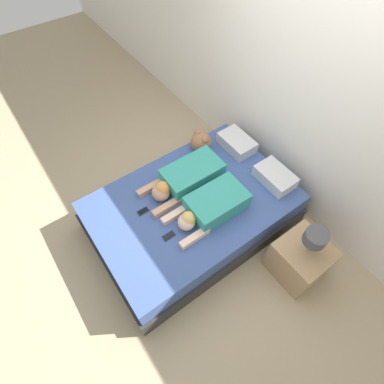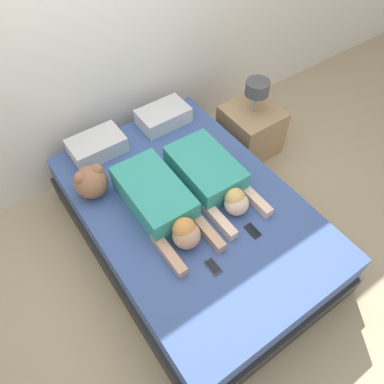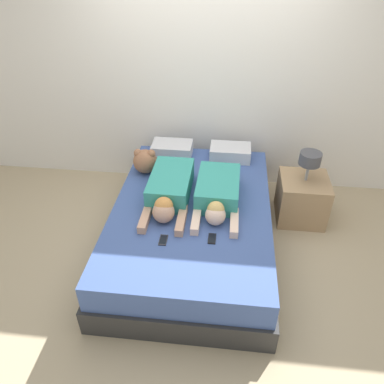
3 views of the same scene
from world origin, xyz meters
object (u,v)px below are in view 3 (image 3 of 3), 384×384
at_px(nightstand, 302,197).
at_px(pillow_head_right, 230,152).
at_px(pillow_head_left, 172,149).
at_px(person_right, 217,193).
at_px(cell_phone_right, 212,239).
at_px(person_left, 169,190).
at_px(bed, 192,226).
at_px(plush_toy, 145,161).
at_px(cell_phone_left, 163,240).

bearing_deg(nightstand, pillow_head_right, 157.55).
distance_m(pillow_head_left, person_right, 1.00).
relative_size(pillow_head_left, cell_phone_right, 3.55).
bearing_deg(person_left, bed, -18.15).
bearing_deg(plush_toy, nightstand, 1.82).
height_order(person_right, plush_toy, plush_toy).
xyz_separation_m(pillow_head_right, person_right, (-0.10, -0.83, 0.03)).
xyz_separation_m(bed, pillow_head_left, (-0.32, 0.90, 0.33)).
relative_size(bed, plush_toy, 8.44).
height_order(cell_phone_right, plush_toy, plush_toy).
bearing_deg(person_right, pillow_head_left, 123.69).
bearing_deg(pillow_head_right, nightstand, -22.45).
relative_size(bed, pillow_head_left, 5.00).
bearing_deg(cell_phone_left, pillow_head_left, 95.77).
relative_size(pillow_head_right, cell_phone_left, 3.55).
bearing_deg(cell_phone_left, person_left, 93.81).
relative_size(pillow_head_right, plush_toy, 1.69).
bearing_deg(plush_toy, pillow_head_right, 23.52).
bearing_deg(cell_phone_right, pillow_head_right, 85.36).
height_order(pillow_head_left, plush_toy, plush_toy).
relative_size(cell_phone_right, plush_toy, 0.48).
bearing_deg(person_right, bed, -162.33).
xyz_separation_m(bed, pillow_head_right, (0.32, 0.90, 0.33)).
relative_size(person_right, plush_toy, 3.33).
bearing_deg(pillow_head_right, plush_toy, -156.48).
distance_m(pillow_head_left, plush_toy, 0.44).
distance_m(pillow_head_right, person_right, 0.84).
height_order(person_right, cell_phone_right, person_right).
bearing_deg(bed, pillow_head_right, 70.23).
relative_size(bed, person_left, 2.35).
xyz_separation_m(bed, plush_toy, (-0.55, 0.52, 0.39)).
relative_size(bed, person_right, 2.54).
height_order(pillow_head_right, cell_phone_right, pillow_head_right).
bearing_deg(pillow_head_left, pillow_head_right, 0.00).
distance_m(cell_phone_right, nightstand, 1.38).
relative_size(pillow_head_left, cell_phone_left, 3.55).
bearing_deg(bed, cell_phone_right, -63.89).
height_order(plush_toy, nightstand, nightstand).
relative_size(pillow_head_left, nightstand, 0.55).
xyz_separation_m(plush_toy, nightstand, (1.66, 0.05, -0.37)).
relative_size(bed, cell_phone_right, 17.76).
bearing_deg(person_right, person_left, -179.94).
bearing_deg(nightstand, bed, -152.65).
relative_size(pillow_head_right, person_right, 0.51).
height_order(bed, person_left, person_left).
height_order(bed, person_right, person_right).
bearing_deg(cell_phone_right, nightstand, 48.51).
bearing_deg(plush_toy, cell_phone_left, -70.47).
distance_m(pillow_head_right, plush_toy, 0.95).
height_order(bed, plush_toy, plush_toy).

